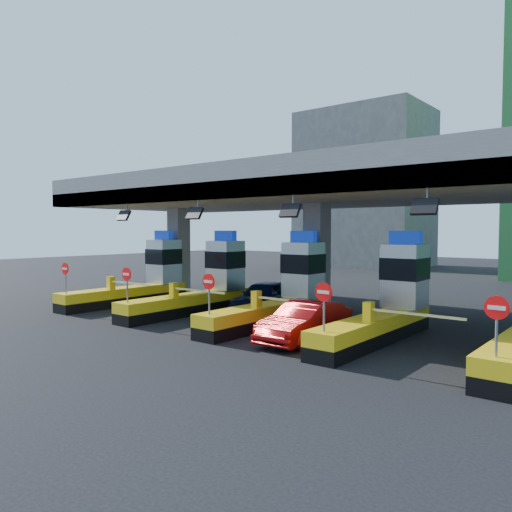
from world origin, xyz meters
The scene contains 9 objects.
ground centered at (0.00, 0.00, 0.00)m, with size 120.00×120.00×0.00m, color black.
toll_canopy centered at (0.00, 2.87, 6.13)m, with size 28.00×12.09×7.00m.
toll_lane_far_left centered at (-10.00, 0.28, 1.40)m, with size 4.43×8.00×4.16m.
toll_lane_left centered at (-5.00, 0.28, 1.40)m, with size 4.43×8.00×4.16m.
toll_lane_center centered at (0.00, 0.28, 1.40)m, with size 4.43×8.00×4.16m.
toll_lane_right centered at (5.00, 0.28, 1.40)m, with size 4.43×8.00×4.16m.
bg_building_concrete centered at (-14.00, 36.00, 9.00)m, with size 14.00×10.00×18.00m, color #4C4C49.
van centered at (-2.33, 1.79, 0.82)m, with size 1.93×4.79×1.63m, color black.
red_car centered at (2.90, -2.44, 0.76)m, with size 1.60×4.59×1.51m, color #980B0C.
Camera 1 is at (13.06, -18.00, 4.19)m, focal length 35.00 mm.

